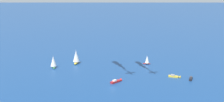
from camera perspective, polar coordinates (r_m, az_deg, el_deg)
ground_plane at (r=182.27m, az=0.15°, el=-7.64°), size 2000.00×2000.00×0.00m
sailboat_near_centre at (r=235.37m, az=7.25°, el=-1.82°), size 4.14×6.61×8.23m
motorboat_far_stbd at (r=205.04m, az=15.94°, el=-5.54°), size 7.82×2.20×2.26m
motorboat_offshore at (r=192.39m, az=0.95°, el=-6.24°), size 9.27×6.11×2.66m
sailboat_trailing at (r=237.15m, az=-7.42°, el=-1.21°), size 10.14×6.62×12.59m
sailboat_ahead at (r=228.10m, az=-12.01°, el=-2.21°), size 8.00×7.23×10.90m
motorboat_mid_cluster at (r=207.12m, az=12.89°, el=-5.14°), size 2.74×8.76×2.51m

